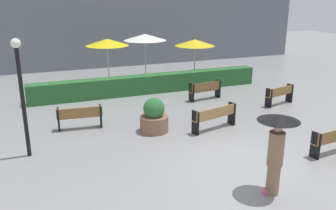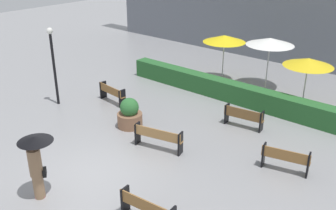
{
  "view_description": "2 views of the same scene",
  "coord_description": "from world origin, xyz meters",
  "px_view_note": "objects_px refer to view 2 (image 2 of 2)",
  "views": [
    {
      "loc": [
        -5.5,
        -8.03,
        4.76
      ],
      "look_at": [
        -1.09,
        3.05,
        1.03
      ],
      "focal_mm": 38.41,
      "sensor_mm": 36.0,
      "label": 1
    },
    {
      "loc": [
        8.88,
        -6.46,
        7.17
      ],
      "look_at": [
        -0.2,
        4.25,
        1.03
      ],
      "focal_mm": 41.34,
      "sensor_mm": 36.0,
      "label": 2
    }
  ],
  "objects_px": {
    "patio_umbrella_yellow": "(224,39)",
    "bench_far_left": "(112,93)",
    "bench_far_right": "(285,158)",
    "patio_umbrella_white": "(270,42)",
    "bench_mid_center": "(158,137)",
    "bench_back_row": "(244,116)",
    "planter_pot": "(130,115)",
    "patio_umbrella_yellow_far": "(308,62)",
    "bench_near_right": "(147,208)",
    "pedestrian_with_umbrella": "(36,158)",
    "lamp_post": "(53,58)"
  },
  "relations": [
    {
      "from": "pedestrian_with_umbrella",
      "to": "patio_umbrella_yellow_far",
      "type": "xyz_separation_m",
      "value": [
        3.31,
        11.35,
        0.83
      ]
    },
    {
      "from": "bench_far_left",
      "to": "lamp_post",
      "type": "distance_m",
      "value": 3.03
    },
    {
      "from": "bench_far_right",
      "to": "bench_near_right",
      "type": "xyz_separation_m",
      "value": [
        -1.73,
        -4.79,
        -0.01
      ]
    },
    {
      "from": "bench_far_left",
      "to": "lamp_post",
      "type": "relative_size",
      "value": 0.46
    },
    {
      "from": "bench_far_right",
      "to": "patio_umbrella_white",
      "type": "xyz_separation_m",
      "value": [
        -4.08,
        6.6,
        1.94
      ]
    },
    {
      "from": "bench_far_left",
      "to": "patio_umbrella_white",
      "type": "relative_size",
      "value": 0.63
    },
    {
      "from": "patio_umbrella_white",
      "to": "patio_umbrella_yellow_far",
      "type": "xyz_separation_m",
      "value": [
        2.45,
        -1.23,
        -0.27
      ]
    },
    {
      "from": "bench_mid_center",
      "to": "lamp_post",
      "type": "distance_m",
      "value": 6.56
    },
    {
      "from": "bench_near_right",
      "to": "patio_umbrella_white",
      "type": "height_order",
      "value": "patio_umbrella_white"
    },
    {
      "from": "bench_back_row",
      "to": "patio_umbrella_yellow",
      "type": "xyz_separation_m",
      "value": [
        -3.62,
        4.03,
        1.85
      ]
    },
    {
      "from": "patio_umbrella_yellow",
      "to": "pedestrian_with_umbrella",
      "type": "bearing_deg",
      "value": -83.41
    },
    {
      "from": "planter_pot",
      "to": "patio_umbrella_yellow_far",
      "type": "distance_m",
      "value": 8.02
    },
    {
      "from": "patio_umbrella_yellow_far",
      "to": "bench_near_right",
      "type": "bearing_deg",
      "value": -90.56
    },
    {
      "from": "bench_back_row",
      "to": "patio_umbrella_yellow_far",
      "type": "distance_m",
      "value": 3.95
    },
    {
      "from": "bench_mid_center",
      "to": "bench_far_left",
      "type": "height_order",
      "value": "bench_mid_center"
    },
    {
      "from": "bench_mid_center",
      "to": "patio_umbrella_white",
      "type": "height_order",
      "value": "patio_umbrella_white"
    },
    {
      "from": "pedestrian_with_umbrella",
      "to": "patio_umbrella_yellow_far",
      "type": "distance_m",
      "value": 11.85
    },
    {
      "from": "patio_umbrella_yellow",
      "to": "patio_umbrella_yellow_far",
      "type": "relative_size",
      "value": 1.07
    },
    {
      "from": "bench_near_right",
      "to": "lamp_post",
      "type": "height_order",
      "value": "lamp_post"
    },
    {
      "from": "bench_mid_center",
      "to": "bench_far_left",
      "type": "relative_size",
      "value": 1.16
    },
    {
      "from": "bench_far_right",
      "to": "planter_pot",
      "type": "height_order",
      "value": "planter_pot"
    },
    {
      "from": "bench_mid_center",
      "to": "lamp_post",
      "type": "xyz_separation_m",
      "value": [
        -6.34,
        0.14,
        1.69
      ]
    },
    {
      "from": "patio_umbrella_white",
      "to": "patio_umbrella_yellow",
      "type": "bearing_deg",
      "value": -164.57
    },
    {
      "from": "bench_mid_center",
      "to": "patio_umbrella_yellow",
      "type": "distance_m",
      "value": 8.11
    },
    {
      "from": "bench_back_row",
      "to": "planter_pot",
      "type": "distance_m",
      "value": 4.62
    },
    {
      "from": "bench_far_left",
      "to": "patio_umbrella_yellow",
      "type": "relative_size",
      "value": 0.65
    },
    {
      "from": "patio_umbrella_yellow_far",
      "to": "bench_back_row",
      "type": "bearing_deg",
      "value": -107.33
    },
    {
      "from": "bench_near_right",
      "to": "patio_umbrella_yellow",
      "type": "xyz_separation_m",
      "value": [
        -4.59,
        10.77,
        1.85
      ]
    },
    {
      "from": "bench_near_right",
      "to": "pedestrian_with_umbrella",
      "type": "distance_m",
      "value": 3.53
    },
    {
      "from": "pedestrian_with_umbrella",
      "to": "planter_pot",
      "type": "distance_m",
      "value": 5.25
    },
    {
      "from": "bench_near_right",
      "to": "patio_umbrella_yellow_far",
      "type": "xyz_separation_m",
      "value": [
        0.1,
        10.16,
        1.68
      ]
    },
    {
      "from": "pedestrian_with_umbrella",
      "to": "planter_pot",
      "type": "relative_size",
      "value": 1.64
    },
    {
      "from": "pedestrian_with_umbrella",
      "to": "bench_far_right",
      "type": "bearing_deg",
      "value": 50.49
    },
    {
      "from": "planter_pot",
      "to": "bench_far_left",
      "type": "bearing_deg",
      "value": 153.34
    },
    {
      "from": "bench_back_row",
      "to": "bench_near_right",
      "type": "bearing_deg",
      "value": -81.84
    },
    {
      "from": "bench_mid_center",
      "to": "patio_umbrella_white",
      "type": "distance_m",
      "value": 8.44
    },
    {
      "from": "bench_near_right",
      "to": "lamp_post",
      "type": "xyz_separation_m",
      "value": [
        -8.77,
        3.31,
        1.72
      ]
    },
    {
      "from": "bench_far_left",
      "to": "planter_pot",
      "type": "bearing_deg",
      "value": -26.66
    },
    {
      "from": "bench_mid_center",
      "to": "patio_umbrella_yellow_far",
      "type": "bearing_deg",
      "value": 70.1
    },
    {
      "from": "pedestrian_with_umbrella",
      "to": "bench_near_right",
      "type": "bearing_deg",
      "value": 20.43
    },
    {
      "from": "bench_far_right",
      "to": "lamp_post",
      "type": "height_order",
      "value": "lamp_post"
    },
    {
      "from": "bench_back_row",
      "to": "planter_pot",
      "type": "height_order",
      "value": "planter_pot"
    },
    {
      "from": "patio_umbrella_yellow",
      "to": "bench_far_left",
      "type": "bearing_deg",
      "value": -112.49
    },
    {
      "from": "bench_back_row",
      "to": "lamp_post",
      "type": "distance_m",
      "value": 8.7
    },
    {
      "from": "pedestrian_with_umbrella",
      "to": "bench_back_row",
      "type": "bearing_deg",
      "value": 74.22
    },
    {
      "from": "bench_far_right",
      "to": "bench_far_left",
      "type": "bearing_deg",
      "value": 178.4
    },
    {
      "from": "bench_far_right",
      "to": "patio_umbrella_yellow",
      "type": "distance_m",
      "value": 8.89
    },
    {
      "from": "planter_pot",
      "to": "patio_umbrella_white",
      "type": "xyz_separation_m",
      "value": [
        2.18,
        7.57,
        1.91
      ]
    },
    {
      "from": "pedestrian_with_umbrella",
      "to": "planter_pot",
      "type": "xyz_separation_m",
      "value": [
        -1.33,
        5.01,
        -0.81
      ]
    },
    {
      "from": "patio_umbrella_yellow",
      "to": "patio_umbrella_white",
      "type": "distance_m",
      "value": 2.32
    }
  ]
}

